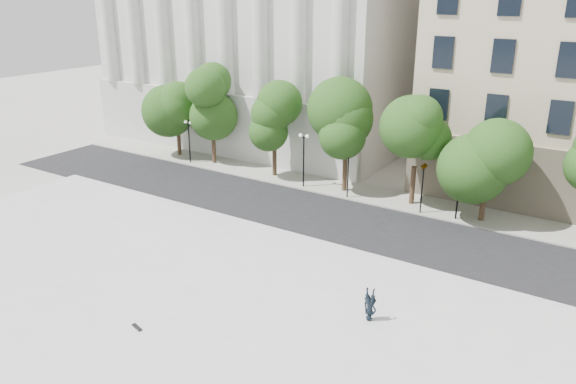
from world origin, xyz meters
name	(u,v)px	position (x,y,z in m)	size (l,w,h in m)	color
ground	(131,358)	(0.00, 0.00, 0.00)	(160.00, 160.00, 0.00)	beige
plaza	(179,320)	(0.00, 3.00, 0.23)	(44.00, 22.00, 0.45)	silver
street	(333,220)	(0.00, 18.00, 0.01)	(60.00, 8.00, 0.02)	black
far_sidewalk	(371,194)	(0.00, 24.00, 0.06)	(60.00, 4.00, 0.12)	#A3A297
building_west	(288,9)	(-17.00, 38.57, 12.89)	(31.50, 27.65, 25.60)	silver
traffic_light_west	(349,151)	(-1.14, 22.30, 3.71)	(0.47, 1.77, 4.21)	black
traffic_light_east	(424,163)	(4.57, 22.30, 3.74)	(0.51, 1.87, 4.24)	black
person_lying	(370,316)	(7.61, 7.55, 0.68)	(0.60, 0.39, 1.64)	black
skateboard	(137,327)	(-0.93, 1.26, 0.49)	(0.69, 0.18, 0.07)	black
street_trees	(375,132)	(0.21, 23.68, 5.00)	(43.91, 4.84, 7.84)	#382619
lamp_posts	(370,164)	(0.42, 22.60, 2.87)	(34.87, 0.28, 4.36)	black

